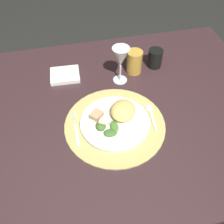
% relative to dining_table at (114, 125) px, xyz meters
% --- Properties ---
extents(ground_plane, '(6.00, 6.00, 0.00)m').
position_rel_dining_table_xyz_m(ground_plane, '(0.00, 0.00, -0.65)').
color(ground_plane, black).
extents(dining_table, '(1.35, 0.99, 0.75)m').
position_rel_dining_table_xyz_m(dining_table, '(0.00, 0.00, 0.00)').
color(dining_table, '#362224').
rests_on(dining_table, ground).
extents(placemat, '(0.39, 0.39, 0.01)m').
position_rel_dining_table_xyz_m(placemat, '(-0.02, -0.08, 0.11)').
color(placemat, tan).
rests_on(placemat, dining_table).
extents(dinner_plate, '(0.26, 0.26, 0.02)m').
position_rel_dining_table_xyz_m(dinner_plate, '(-0.02, -0.08, 0.12)').
color(dinner_plate, silver).
rests_on(dinner_plate, placemat).
extents(pasta_serving, '(0.13, 0.14, 0.04)m').
position_rel_dining_table_xyz_m(pasta_serving, '(0.02, -0.05, 0.15)').
color(pasta_serving, '#E5C669').
rests_on(pasta_serving, dinner_plate).
extents(salad_greens, '(0.08, 0.08, 0.03)m').
position_rel_dining_table_xyz_m(salad_greens, '(-0.05, -0.11, 0.13)').
color(salad_greens, '#466B27').
rests_on(salad_greens, dinner_plate).
extents(bread_piece, '(0.06, 0.06, 0.02)m').
position_rel_dining_table_xyz_m(bread_piece, '(-0.08, -0.04, 0.14)').
color(bread_piece, tan).
rests_on(bread_piece, dinner_plate).
extents(fork, '(0.01, 0.16, 0.00)m').
position_rel_dining_table_xyz_m(fork, '(-0.16, -0.08, 0.11)').
color(fork, silver).
rests_on(fork, placemat).
extents(spoon, '(0.03, 0.14, 0.01)m').
position_rel_dining_table_xyz_m(spoon, '(0.13, -0.05, 0.11)').
color(spoon, silver).
rests_on(spoon, placemat).
extents(napkin, '(0.14, 0.12, 0.02)m').
position_rel_dining_table_xyz_m(napkin, '(-0.17, 0.24, 0.11)').
color(napkin, white).
rests_on(napkin, dining_table).
extents(wine_glass, '(0.07, 0.07, 0.17)m').
position_rel_dining_table_xyz_m(wine_glass, '(0.06, 0.16, 0.23)').
color(wine_glass, silver).
rests_on(wine_glass, dining_table).
extents(amber_tumbler, '(0.07, 0.07, 0.11)m').
position_rel_dining_table_xyz_m(amber_tumbler, '(0.14, 0.21, 0.16)').
color(amber_tumbler, gold).
rests_on(amber_tumbler, dining_table).
extents(dark_tumbler, '(0.07, 0.07, 0.09)m').
position_rel_dining_table_xyz_m(dark_tumbler, '(0.25, 0.23, 0.15)').
color(dark_tumbler, black).
rests_on(dark_tumbler, dining_table).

